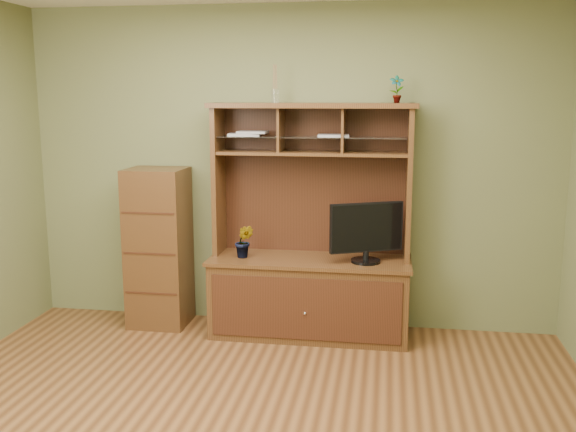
# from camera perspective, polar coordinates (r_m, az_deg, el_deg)

# --- Properties ---
(room) EXTENTS (4.54, 4.04, 2.74)m
(room) POSITION_cam_1_polar(r_m,az_deg,el_deg) (3.49, -4.97, 0.61)
(room) COLOR #502E16
(room) RESTS_ON ground
(media_hutch) EXTENTS (1.66, 0.61, 1.90)m
(media_hutch) POSITION_cam_1_polar(r_m,az_deg,el_deg) (5.30, 1.97, -5.05)
(media_hutch) COLOR #3F2512
(media_hutch) RESTS_ON room
(monitor) EXTENTS (0.57, 0.30, 0.48)m
(monitor) POSITION_cam_1_polar(r_m,az_deg,el_deg) (5.10, 6.98, -1.35)
(monitor) COLOR black
(monitor) RESTS_ON media_hutch
(orchid_plant) EXTENTS (0.15, 0.12, 0.27)m
(orchid_plant) POSITION_cam_1_polar(r_m,az_deg,el_deg) (5.25, -3.92, -2.26)
(orchid_plant) COLOR #27581E
(orchid_plant) RESTS_ON media_hutch
(top_plant) EXTENTS (0.12, 0.08, 0.21)m
(top_plant) POSITION_cam_1_polar(r_m,az_deg,el_deg) (5.14, 9.64, 11.06)
(top_plant) COLOR #306322
(top_plant) RESTS_ON media_hutch
(reed_diffuser) EXTENTS (0.06, 0.06, 0.30)m
(reed_diffuser) POSITION_cam_1_polar(r_m,az_deg,el_deg) (5.22, -1.17, 11.32)
(reed_diffuser) COLOR silver
(reed_diffuser) RESTS_ON media_hutch
(magazines) EXTENTS (1.00, 0.22, 0.04)m
(magazines) POSITION_cam_1_polar(r_m,az_deg,el_deg) (5.23, -1.12, 7.29)
(magazines) COLOR #9F9FA4
(magazines) RESTS_ON media_hutch
(side_cabinet) EXTENTS (0.48, 0.44, 1.36)m
(side_cabinet) POSITION_cam_1_polar(r_m,az_deg,el_deg) (5.60, -11.42, -2.76)
(side_cabinet) COLOR #3F2512
(side_cabinet) RESTS_ON room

